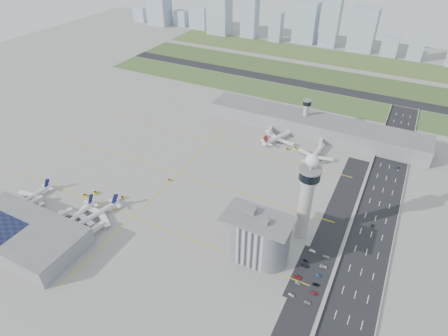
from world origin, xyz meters
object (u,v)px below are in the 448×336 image
at_px(control_tower, 307,194).
at_px(jet_bridge_near_2, 87,236).
at_px(jet_bridge_far_0, 271,128).
at_px(car_lot_5, 312,251).
at_px(car_lot_6, 308,302).
at_px(car_lot_10, 324,266).
at_px(jet_bridge_near_0, 25,208).
at_px(car_lot_3, 305,266).
at_px(tug_4, 287,149).
at_px(tug_3, 169,180).
at_px(car_lot_7, 314,293).
at_px(airplane_far_a, 280,134).
at_px(car_lot_0, 291,295).
at_px(jet_bridge_far_1, 321,140).
at_px(tug_2, 122,198).
at_px(tug_0, 95,193).
at_px(car_hw_4, 391,133).
at_px(tug_1, 85,195).
at_px(car_lot_2, 298,277).
at_px(tug_5, 295,148).
at_px(secondary_tower, 306,112).
at_px(airplane_far_b, 316,152).
at_px(airplane_near_c, 95,212).
at_px(car_hw_1, 372,226).
at_px(car_lot_9, 318,276).
at_px(car_hw_2, 397,168).
at_px(airplane_near_a, 30,195).
at_px(airplane_near_b, 75,215).
at_px(car_lot_4, 306,260).
at_px(jet_bridge_near_1, 55,221).
at_px(car_lot_8, 316,284).
at_px(car_lot_1, 298,283).

distance_m(control_tower, jet_bridge_near_2, 146.36).
xyz_separation_m(jet_bridge_far_0, car_lot_5, (81.70, -135.50, -2.20)).
bearing_deg(car_lot_6, car_lot_10, -2.91).
height_order(jet_bridge_near_0, car_lot_6, jet_bridge_near_0).
bearing_deg(car_lot_5, car_lot_10, -132.06).
bearing_deg(car_lot_3, tug_4, 25.35).
xyz_separation_m(tug_3, car_lot_7, (134.82, -51.47, -0.28)).
height_order(airplane_far_a, car_lot_0, airplane_far_a).
relative_size(jet_bridge_far_1, car_lot_5, 3.57).
height_order(tug_2, car_lot_5, tug_2).
distance_m(jet_bridge_near_2, tug_0, 48.63).
distance_m(tug_2, car_lot_5, 144.30).
xyz_separation_m(jet_bridge_near_0, car_hw_4, (222.10, 241.42, -2.27)).
bearing_deg(car_lot_5, tug_1, 99.32).
xyz_separation_m(airplane_far_a, car_lot_2, (66.27, -147.50, -5.24)).
height_order(jet_bridge_far_0, car_hw_4, jet_bridge_far_0).
bearing_deg(tug_5, jet_bridge_far_1, 61.38).
height_order(jet_bridge_near_2, jet_bridge_far_1, same).
distance_m(jet_bridge_near_2, tug_5, 192.43).
height_order(secondary_tower, car_lot_10, secondary_tower).
bearing_deg(tug_0, jet_bridge_near_0, 50.70).
height_order(jet_bridge_far_1, tug_1, jet_bridge_far_1).
xyz_separation_m(car_lot_6, car_hw_4, (16.75, 222.28, 0.03)).
height_order(airplane_far_b, car_hw_4, airplane_far_b).
bearing_deg(airplane_far_a, car_lot_10, -125.67).
height_order(airplane_near_c, car_hw_4, airplane_near_c).
bearing_deg(car_hw_1, tug_0, -167.63).
height_order(tug_5, car_hw_1, tug_5).
height_order(secondary_tower, car_lot_9, secondary_tower).
bearing_deg(jet_bridge_near_2, airplane_near_c, 37.25).
bearing_deg(car_lot_9, car_hw_2, -4.36).
height_order(airplane_near_a, airplane_near_b, airplane_near_b).
distance_m(airplane_far_a, tug_3, 117.11).
distance_m(airplane_near_c, car_lot_4, 147.81).
relative_size(airplane_far_b, car_lot_4, 11.71).
height_order(airplane_near_a, car_hw_1, airplane_near_a).
bearing_deg(tug_1, car_lot_2, 66.24).
bearing_deg(airplane_near_a, car_lot_3, 104.37).
bearing_deg(jet_bridge_near_2, tug_3, 1.17).
relative_size(tug_4, car_lot_10, 0.64).
distance_m(secondary_tower, jet_bridge_far_0, 36.91).
bearing_deg(car_lot_4, jet_bridge_near_0, 112.21).
xyz_separation_m(jet_bridge_near_0, tug_2, (53.07, 43.53, -1.85)).
distance_m(tug_0, tug_3, 57.44).
bearing_deg(car_hw_2, jet_bridge_near_1, -131.90).
bearing_deg(tug_2, airplane_near_b, -70.66).
distance_m(tug_2, car_lot_10, 153.51).
xyz_separation_m(tug_3, car_hw_2, (162.07, 103.43, -0.26)).
height_order(tug_4, car_lot_8, tug_4).
bearing_deg(car_lot_6, car_lot_1, 40.96).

